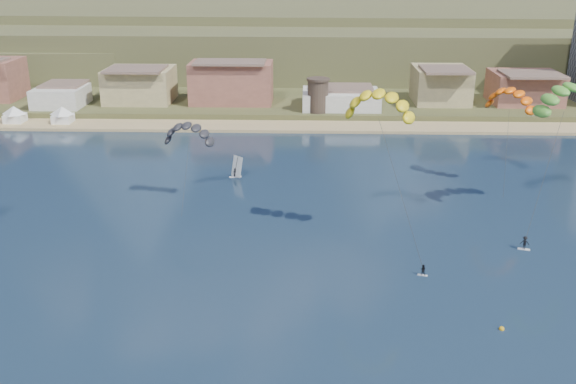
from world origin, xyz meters
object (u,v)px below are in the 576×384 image
Objects in this scene: kitesurfer_green at (566,95)px; windsurfer at (236,171)px; watchtower at (318,95)px; buoy at (502,329)px; kitesurfer_yellow at (380,100)px.

kitesurfer_green reaches higher than windsurfer.
buoy is at bearing -78.75° from watchtower.
buoy is (12.31, -24.46, -20.88)m from kitesurfer_yellow.
watchtower is at bearing 119.83° from kitesurfer_green.
kitesurfer_green is (36.86, -64.30, 13.44)m from watchtower.
kitesurfer_yellow reaches higher than buoy.
windsurfer is at bearing 124.17° from buoy.
watchtower is 2.11× the size of windsurfer.
kitesurfer_yellow is 41.67m from windsurfer.
windsurfer is at bearing 129.71° from kitesurfer_yellow.
watchtower is 0.35× the size of kitesurfer_yellow.
kitesurfer_yellow is 34.43m from buoy.
kitesurfer_green is at bearing 63.97° from buoy.
kitesurfer_green reaches higher than watchtower.
kitesurfer_yellow reaches higher than watchtower.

